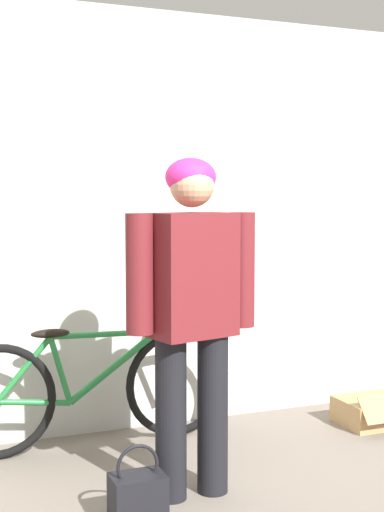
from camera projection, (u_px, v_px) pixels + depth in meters
wall_back at (152, 222)px, 4.47m from camera, size 8.00×0.07×2.60m
person at (192, 300)px, 3.41m from camera, size 0.65×0.32×1.64m
bicycle at (91, 388)px, 4.13m from camera, size 1.72×0.46×0.72m
handbag at (138, 497)px, 3.18m from camera, size 0.24×0.17×0.36m
cardboard_box at (374, 411)px, 4.57m from camera, size 0.44×0.40×0.23m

